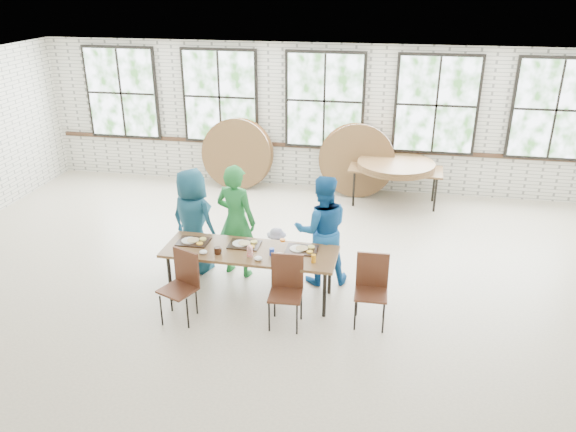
# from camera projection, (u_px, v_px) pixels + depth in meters

# --- Properties ---
(room) EXTENTS (12.00, 12.00, 12.00)m
(room) POSITION_uv_depth(u_px,v_px,m) (325.00, 103.00, 11.36)
(room) COLOR beige
(room) RESTS_ON ground
(dining_table) EXTENTS (2.42, 0.85, 0.74)m
(dining_table) POSITION_uv_depth(u_px,v_px,m) (250.00, 254.00, 7.73)
(dining_table) COLOR brown
(dining_table) RESTS_ON ground
(chair_near_left) EXTENTS (0.55, 0.54, 0.95)m
(chair_near_left) POSITION_uv_depth(u_px,v_px,m) (182.00, 280.00, 7.34)
(chair_near_left) COLOR #4E291A
(chair_near_left) RESTS_ON ground
(chair_near_right) EXTENTS (0.44, 0.43, 0.95)m
(chair_near_right) POSITION_uv_depth(u_px,v_px,m) (286.00, 284.00, 7.23)
(chair_near_right) COLOR #4E291A
(chair_near_right) RESTS_ON ground
(chair_spare) EXTENTS (0.43, 0.41, 0.95)m
(chair_spare) POSITION_uv_depth(u_px,v_px,m) (372.00, 283.00, 7.25)
(chair_spare) COLOR #4E291A
(chair_spare) RESTS_ON ground
(adult_teal) EXTENTS (0.93, 0.78, 1.63)m
(adult_teal) POSITION_uv_depth(u_px,v_px,m) (193.00, 221.00, 8.44)
(adult_teal) COLOR navy
(adult_teal) RESTS_ON ground
(adult_green) EXTENTS (0.72, 0.57, 1.74)m
(adult_green) POSITION_uv_depth(u_px,v_px,m) (236.00, 221.00, 8.31)
(adult_green) COLOR #207833
(adult_green) RESTS_ON ground
(toddler) EXTENTS (0.52, 0.31, 0.80)m
(toddler) POSITION_uv_depth(u_px,v_px,m) (277.00, 253.00, 8.39)
(toddler) COLOR #1C133B
(toddler) RESTS_ON ground
(adult_blue) EXTENTS (0.94, 0.81, 1.66)m
(adult_blue) POSITION_uv_depth(u_px,v_px,m) (322.00, 230.00, 8.11)
(adult_blue) COLOR #16559A
(adult_blue) RESTS_ON ground
(storage_table) EXTENTS (1.84, 0.84, 0.74)m
(storage_table) POSITION_uv_depth(u_px,v_px,m) (395.00, 171.00, 10.98)
(storage_table) COLOR brown
(storage_table) RESTS_ON ground
(tabletop_clutter) EXTENTS (2.01, 0.65, 0.11)m
(tabletop_clutter) POSITION_uv_depth(u_px,v_px,m) (253.00, 250.00, 7.67)
(tabletop_clutter) COLOR black
(tabletop_clutter) RESTS_ON dining_table
(round_tops_stacked) EXTENTS (1.50, 1.50, 0.13)m
(round_tops_stacked) POSITION_uv_depth(u_px,v_px,m) (396.00, 165.00, 10.94)
(round_tops_stacked) COLOR brown
(round_tops_stacked) RESTS_ON storage_table
(round_tops_leaning) EXTENTS (4.05, 0.43, 1.49)m
(round_tops_leaning) POSITION_uv_depth(u_px,v_px,m) (296.00, 157.00, 11.62)
(round_tops_leaning) COLOR brown
(round_tops_leaning) RESTS_ON ground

